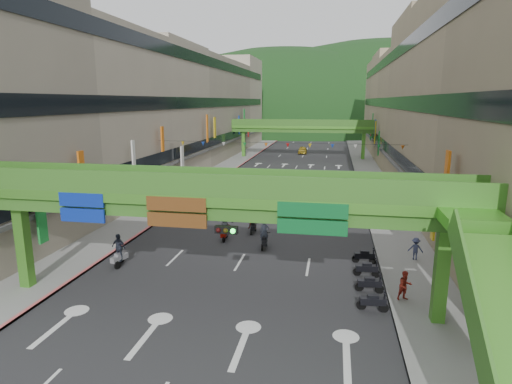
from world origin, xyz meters
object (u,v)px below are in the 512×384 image
object	(u,v)px
scooter_rider_mid	(253,219)
pedestrian_red	(405,288)
overpass_near	(228,212)
car_yellow	(303,150)
car_silver	(231,179)
scooter_rider_near	(264,235)

from	to	relation	value
scooter_rider_mid	pedestrian_red	xyz separation A→B (m)	(10.12, -10.49, -0.34)
scooter_rider_mid	pedestrian_red	size ratio (longest dim) A/B	1.38
overpass_near	car_yellow	world-z (taller)	overpass_near
overpass_near	scooter_rider_mid	distance (m)	13.78
car_yellow	pedestrian_red	xyz separation A→B (m)	(10.20, -64.30, 0.08)
car_yellow	overpass_near	bearing A→B (deg)	-90.83
car_silver	car_yellow	xyz separation A→B (m)	(6.60, 33.97, 0.00)
overpass_near	car_silver	size ratio (longest dim) A/B	6.43
scooter_rider_mid	car_yellow	world-z (taller)	scooter_rider_mid
scooter_rider_mid	car_yellow	distance (m)	53.81
overpass_near	car_yellow	distance (m)	67.08
scooter_rider_mid	overpass_near	bearing A→B (deg)	-84.54
overpass_near	scooter_rider_mid	xyz separation A→B (m)	(-1.25, 13.11, -4.07)
scooter_rider_near	scooter_rider_mid	xyz separation A→B (m)	(-1.48, 3.49, 0.12)
scooter_rider_mid	pedestrian_red	bearing A→B (deg)	-46.03
car_yellow	scooter_rider_mid	bearing A→B (deg)	-91.89
car_silver	car_yellow	bearing A→B (deg)	79.37
overpass_near	car_yellow	xyz separation A→B (m)	(-1.33, 66.91, -4.49)
scooter_rider_mid	car_yellow	size ratio (longest dim) A/B	0.52
car_yellow	scooter_rider_near	bearing A→B (deg)	-90.41
overpass_near	scooter_rider_near	distance (m)	10.49
scooter_rider_near	pedestrian_red	bearing A→B (deg)	-39.01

